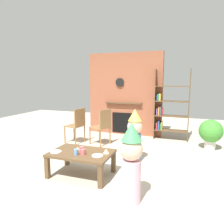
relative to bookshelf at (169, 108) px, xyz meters
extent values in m
plane|color=#BCB29E|center=(-1.06, -2.40, -0.85)|extent=(12.00, 12.00, 0.00)
cube|color=#935138|center=(-1.29, 0.20, 0.35)|extent=(2.20, 0.18, 2.40)
cube|color=black|center=(-1.29, 0.10, -0.50)|extent=(0.70, 0.02, 0.60)
cube|color=brown|center=(-1.29, 0.06, 0.10)|extent=(1.10, 0.10, 0.04)
cylinder|color=black|center=(-1.42, 0.08, 0.70)|extent=(0.24, 0.04, 0.24)
cube|color=brown|center=(-0.36, 0.00, 0.10)|extent=(0.02, 0.28, 1.90)
cube|color=brown|center=(0.52, 0.00, 0.10)|extent=(0.02, 0.28, 1.90)
cube|color=brown|center=(0.08, 0.00, -0.60)|extent=(0.86, 0.28, 0.02)
cube|color=brown|center=(0.08, 0.00, -0.20)|extent=(0.86, 0.28, 0.02)
cube|color=brown|center=(0.08, 0.00, 0.20)|extent=(0.86, 0.28, 0.02)
cube|color=brown|center=(0.08, 0.00, 0.60)|extent=(0.86, 0.28, 0.02)
cube|color=#B23333|center=(-0.30, 0.00, -0.50)|extent=(0.04, 0.20, 0.19)
cube|color=#3359A5|center=(-0.24, 0.00, -0.48)|extent=(0.04, 0.20, 0.23)
cube|color=#3F8C4C|center=(-0.19, 0.00, -0.51)|extent=(0.03, 0.20, 0.18)
cube|color=gold|center=(-0.15, 0.00, -0.48)|extent=(0.02, 0.20, 0.22)
cube|color=#8C4C99|center=(-0.30, 0.00, -0.11)|extent=(0.03, 0.20, 0.18)
cube|color=#D87F3F|center=(-0.25, 0.00, -0.09)|extent=(0.04, 0.20, 0.22)
cube|color=#4C4C51|center=(-0.20, 0.00, -0.08)|extent=(0.03, 0.20, 0.24)
cube|color=#B23333|center=(-0.16, 0.00, -0.09)|extent=(0.02, 0.20, 0.20)
cube|color=#3359A5|center=(-0.30, 0.00, 0.29)|extent=(0.02, 0.20, 0.17)
cube|color=#3F8C4C|center=(-0.27, 0.00, 0.30)|extent=(0.02, 0.20, 0.19)
cube|color=gold|center=(-0.23, 0.00, 0.30)|extent=(0.04, 0.20, 0.19)
cube|color=brown|center=(-1.19, -2.76, -0.47)|extent=(1.04, 0.69, 0.04)
cube|color=brown|center=(-1.67, -3.05, -0.67)|extent=(0.07, 0.07, 0.37)
cube|color=brown|center=(-0.72, -3.05, -0.67)|extent=(0.07, 0.07, 0.37)
cube|color=brown|center=(-1.67, -2.46, -0.67)|extent=(0.07, 0.07, 0.37)
cube|color=brown|center=(-0.72, -2.46, -0.67)|extent=(0.07, 0.07, 0.37)
cylinder|color=#E5666B|center=(-1.11, -2.86, -0.40)|extent=(0.07, 0.07, 0.09)
cylinder|color=#669EE0|center=(-1.21, -2.91, -0.40)|extent=(0.06, 0.06, 0.10)
cylinder|color=#E5666B|center=(-1.18, -2.77, -0.40)|extent=(0.08, 0.08, 0.10)
cylinder|color=white|center=(-0.86, -2.83, -0.44)|extent=(0.18, 0.18, 0.01)
cylinder|color=white|center=(-1.60, -2.90, -0.44)|extent=(0.19, 0.19, 0.01)
cone|color=#EAC68C|center=(-0.78, -2.67, -0.41)|extent=(0.10, 0.10, 0.08)
cube|color=silver|center=(-1.33, -2.62, -0.44)|extent=(0.12, 0.12, 0.01)
cylinder|color=#EAB2C6|center=(-0.21, -3.25, -0.57)|extent=(0.26, 0.26, 0.58)
sphere|color=beige|center=(-0.21, -3.25, -0.13)|extent=(0.30, 0.30, 0.30)
cone|color=#4CB766|center=(-0.21, -3.25, 0.11)|extent=(0.27, 0.27, 0.24)
cylinder|color=#4C7FC6|center=(-0.49, -1.88, -0.57)|extent=(0.25, 0.25, 0.57)
sphere|color=beige|center=(-0.49, -1.88, -0.14)|extent=(0.29, 0.29, 0.29)
cone|color=#F2D14C|center=(-0.49, -1.88, 0.09)|extent=(0.26, 0.26, 0.23)
cube|color=olive|center=(-2.26, -1.12, -0.41)|extent=(0.47, 0.47, 0.02)
cube|color=olive|center=(-2.08, -1.16, -0.18)|extent=(0.11, 0.40, 0.45)
cylinder|color=olive|center=(-2.40, -0.91, -0.64)|extent=(0.04, 0.04, 0.43)
cylinder|color=olive|center=(-2.47, -1.26, -0.64)|extent=(0.04, 0.04, 0.43)
cylinder|color=olive|center=(-2.05, -0.98, -0.64)|extent=(0.04, 0.04, 0.43)
cylinder|color=olive|center=(-2.12, -1.33, -0.64)|extent=(0.04, 0.04, 0.43)
cube|color=olive|center=(-1.58, -1.04, -0.41)|extent=(0.51, 0.51, 0.02)
cube|color=olive|center=(-1.40, -1.11, -0.18)|extent=(0.16, 0.39, 0.45)
cylinder|color=olive|center=(-1.68, -0.81, -0.64)|extent=(0.04, 0.04, 0.43)
cylinder|color=olive|center=(-1.81, -1.15, -0.64)|extent=(0.04, 0.04, 0.43)
cylinder|color=olive|center=(-1.35, -0.94, -0.64)|extent=(0.04, 0.04, 0.43)
cylinder|color=olive|center=(-1.47, -1.28, -0.64)|extent=(0.04, 0.04, 0.43)
cylinder|color=beige|center=(1.01, -0.55, -0.75)|extent=(0.24, 0.24, 0.21)
sphere|color=#3F8C30|center=(1.01, -0.55, -0.41)|extent=(0.54, 0.54, 0.54)
camera|label=1|loc=(0.42, -5.74, 0.75)|focal=33.26mm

